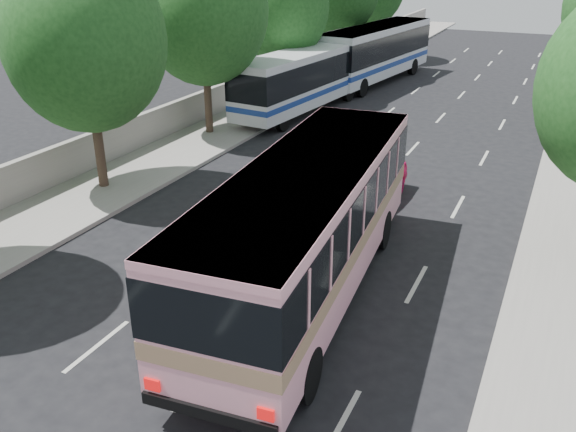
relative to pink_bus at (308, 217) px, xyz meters
The scene contains 12 objects.
ground 3.58m from the pink_bus, 126.51° to the right, with size 120.00×120.00×0.00m, color black.
sidewalk_left 20.59m from the pink_bus, 119.70° to the left, with size 4.00×90.00×0.15m, color #9E998E.
low_wall 21.46m from the pink_bus, 123.89° to the left, with size 0.30×90.00×1.50m, color #9E998E.
tree_left_b 11.30m from the pink_bus, 159.70° to the left, with size 5.70×5.70×8.88m.
tree_left_c 16.05m from the pink_bus, 131.21° to the left, with size 6.00×6.00×9.35m.
tree_left_d 22.44m from the pink_bus, 117.27° to the left, with size 5.52×5.52×8.60m.
pink_bus is the anchor object (origin of this frame).
pink_taxi 6.78m from the pink_bus, 95.57° to the left, with size 2.00×4.96×1.69m, color #F01469.
white_pickup 7.13m from the pink_bus, 121.63° to the left, with size 1.95×4.80×1.39m, color white.
tour_coach_front 19.54m from the pink_bus, 113.98° to the left, with size 3.61×11.42×3.36m.
tour_coach_rear 27.96m from the pink_bus, 103.97° to the left, with size 4.26×12.62×3.70m.
taxi_roof_sign 6.64m from the pink_bus, 95.57° to the left, with size 0.55×0.18×0.18m, color silver.
Camera 1 is at (7.17, -10.80, 8.65)m, focal length 38.00 mm.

